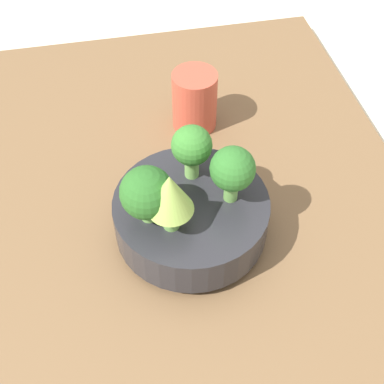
{
  "coord_description": "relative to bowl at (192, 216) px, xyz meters",
  "views": [
    {
      "loc": [
        -0.46,
        0.09,
        0.66
      ],
      "look_at": [
        -0.01,
        -0.0,
        0.13
      ],
      "focal_mm": 50.0,
      "sensor_mm": 36.0,
      "label": 1
    }
  ],
  "objects": [
    {
      "name": "ground_plane",
      "position": [
        0.01,
        0.0,
        -0.08
      ],
      "size": [
        6.0,
        6.0,
        0.0
      ],
      "primitive_type": "plane",
      "color": "beige"
    },
    {
      "name": "table",
      "position": [
        0.01,
        0.0,
        -0.06
      ],
      "size": [
        1.02,
        0.71,
        0.04
      ],
      "color": "brown",
      "rests_on": "ground_plane"
    },
    {
      "name": "bowl",
      "position": [
        0.0,
        0.0,
        0.0
      ],
      "size": [
        0.21,
        0.21,
        0.07
      ],
      "color": "#28282D",
      "rests_on": "table"
    },
    {
      "name": "romanesco_piece_far",
      "position": [
        -0.03,
        0.03,
        0.09
      ],
      "size": [
        0.06,
        0.06,
        0.09
      ],
      "color": "#6BA34C",
      "rests_on": "bowl"
    },
    {
      "name": "broccoli_floret_back",
      "position": [
        -0.01,
        0.06,
        0.08
      ],
      "size": [
        0.07,
        0.07,
        0.08
      ],
      "color": "#7AB256",
      "rests_on": "bowl"
    },
    {
      "name": "broccoli_floret_right",
      "position": [
        0.05,
        -0.01,
        0.08
      ],
      "size": [
        0.06,
        0.06,
        0.08
      ],
      "color": "#7AB256",
      "rests_on": "bowl"
    },
    {
      "name": "broccoli_floret_front",
      "position": [
        -0.0,
        -0.05,
        0.08
      ],
      "size": [
        0.06,
        0.06,
        0.09
      ],
      "color": "#6BA34C",
      "rests_on": "bowl"
    },
    {
      "name": "cup",
      "position": [
        0.23,
        -0.05,
        0.01
      ],
      "size": [
        0.07,
        0.07,
        0.1
      ],
      "color": "#C64C38",
      "rests_on": "table"
    }
  ]
}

